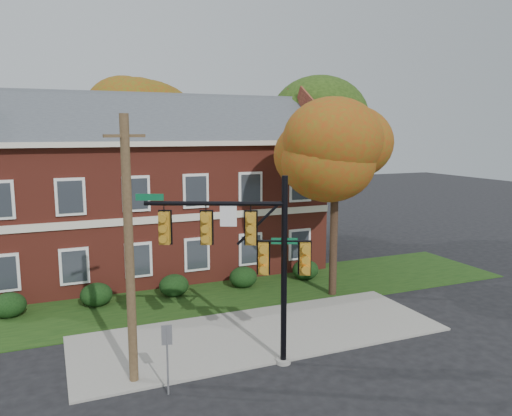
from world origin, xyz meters
name	(u,v)px	position (x,y,z in m)	size (l,w,h in m)	color
ground	(272,344)	(0.00, 0.00, 0.00)	(120.00, 120.00, 0.00)	black
sidewalk	(261,333)	(0.00, 1.00, 0.04)	(14.00, 5.00, 0.08)	gray
grass_strip	(219,295)	(0.00, 6.00, 0.02)	(30.00, 6.00, 0.04)	#193811
apartment_building	(150,181)	(-2.00, 11.95, 4.99)	(18.80, 8.80, 9.74)	maroon
hedge_far_left	(9,305)	(-9.00, 6.70, 0.53)	(1.40, 1.26, 1.05)	black
hedge_left	(96,295)	(-5.50, 6.70, 0.53)	(1.40, 1.26, 1.05)	black
hedge_center	(174,285)	(-2.00, 6.70, 0.53)	(1.40, 1.26, 1.05)	black
hedge_right	(243,277)	(1.50, 6.70, 0.53)	(1.40, 1.26, 1.05)	black
hedge_far_right	(305,270)	(5.00, 6.70, 0.53)	(1.40, 1.26, 1.05)	black
tree_near_right	(341,154)	(5.22, 3.87, 6.67)	(4.50, 4.25, 8.58)	black
tree_right_rear	(321,125)	(9.31, 12.81, 8.12)	(6.30, 5.95, 10.62)	black
tree_far_rear	(145,115)	(-0.66, 19.79, 8.84)	(6.84, 6.46, 11.52)	black
traffic_signal	(249,249)	(-1.29, -1.04, 3.91)	(5.22, 2.44, 6.31)	gray
utility_pole	(129,251)	(-5.08, -0.88, 4.16)	(1.24, 0.47, 8.20)	#493722
sign_post	(167,348)	(-4.27, -2.00, 1.46)	(0.31, 0.09, 2.15)	slate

